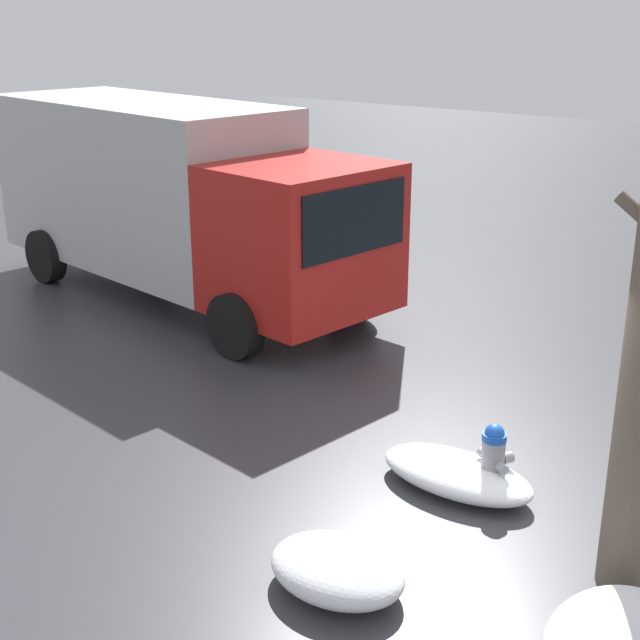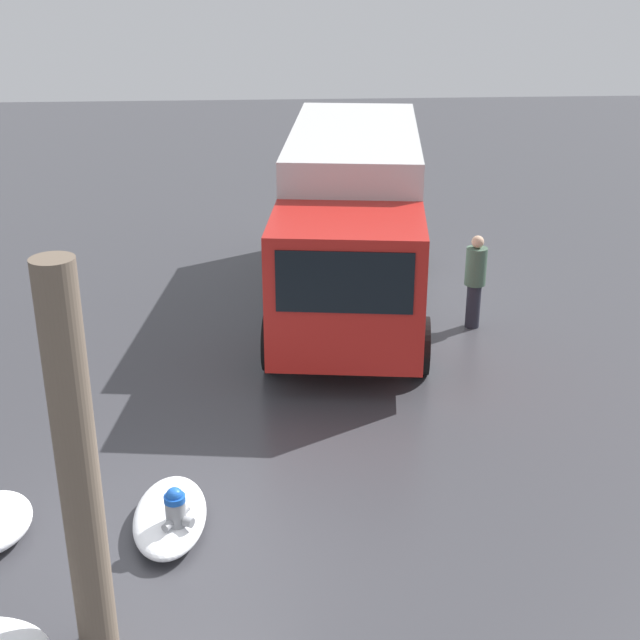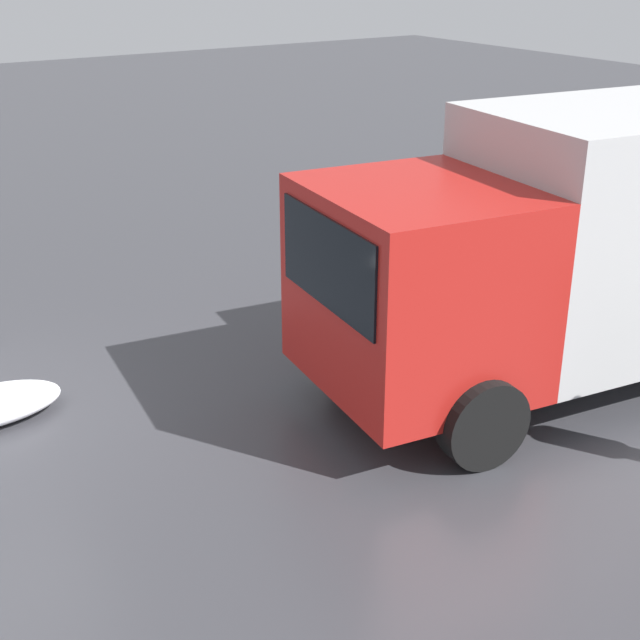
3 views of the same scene
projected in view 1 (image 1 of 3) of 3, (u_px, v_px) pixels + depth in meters
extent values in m
plane|color=#38383D|center=(490.00, 494.00, 8.60)|extent=(60.00, 60.00, 0.00)
cylinder|color=gray|center=(492.00, 467.00, 8.51)|extent=(0.22, 0.22, 0.57)
cylinder|color=blue|center=(494.00, 437.00, 8.40)|extent=(0.24, 0.24, 0.07)
sphere|color=blue|center=(495.00, 434.00, 8.39)|extent=(0.19, 0.19, 0.19)
cylinder|color=gray|center=(507.00, 458.00, 8.55)|extent=(0.15, 0.14, 0.11)
cylinder|color=gray|center=(483.00, 453.00, 8.63)|extent=(0.13, 0.13, 0.09)
cylinder|color=gray|center=(502.00, 469.00, 8.35)|extent=(0.13, 0.13, 0.09)
cube|color=red|center=(301.00, 238.00, 12.16)|extent=(2.24, 2.49, 2.02)
cube|color=black|center=(355.00, 221.00, 11.37)|extent=(0.27, 1.88, 0.89)
cube|color=#BCBCBC|center=(143.00, 182.00, 14.55)|extent=(5.72, 2.93, 2.59)
cylinder|color=black|center=(351.00, 290.00, 13.32)|extent=(0.93, 0.39, 0.90)
cylinder|color=black|center=(236.00, 326.00, 11.81)|extent=(0.93, 0.39, 0.90)
cylinder|color=black|center=(156.00, 233.00, 16.64)|extent=(0.93, 0.39, 0.90)
cylinder|color=black|center=(46.00, 256.00, 15.13)|extent=(0.93, 0.39, 0.90)
cylinder|color=#23232D|center=(312.00, 258.00, 15.22)|extent=(0.24, 0.24, 0.78)
cylinder|color=#3F5947|center=(312.00, 217.00, 14.99)|extent=(0.36, 0.36, 0.65)
sphere|color=tan|center=(312.00, 192.00, 14.84)|extent=(0.21, 0.21, 0.21)
ellipsoid|color=white|center=(337.00, 569.00, 7.15)|extent=(1.17, 0.90, 0.35)
ellipsoid|color=white|center=(457.00, 474.00, 8.66)|extent=(1.58, 0.82, 0.31)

